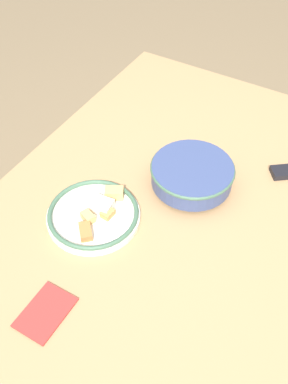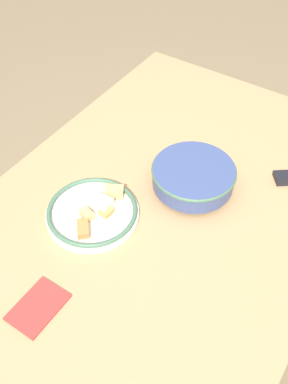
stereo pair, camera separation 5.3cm
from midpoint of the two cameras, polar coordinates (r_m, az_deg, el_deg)
ground_plane at (r=2.03m, az=2.98°, el=-15.00°), size 8.00×8.00×0.00m
dining_table at (r=1.47m, az=3.98°, el=-2.72°), size 1.46×1.02×0.74m
noodle_bowl at (r=1.42m, az=7.37°, el=2.01°), size 0.27×0.27×0.08m
food_plate at (r=1.36m, az=-5.35°, el=-2.58°), size 0.28×0.28×0.05m
folded_napkin at (r=1.21m, az=-12.06°, el=-14.12°), size 0.15×0.10×0.01m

